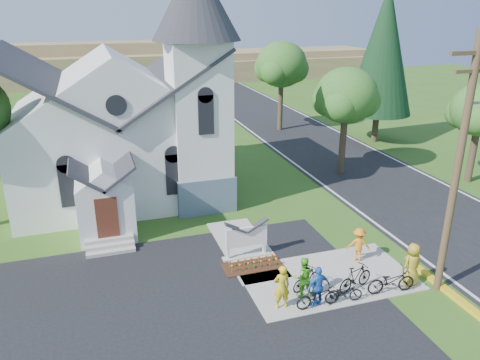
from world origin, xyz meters
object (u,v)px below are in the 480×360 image
object	(u,v)px
church_sign	(247,237)
cyclist_1	(303,277)
cyclist_3	(359,244)
bike_1	(306,279)
bike_3	(355,278)
bike_4	(391,281)
cyclist_2	(318,286)
cyclist_0	(282,287)
utility_pole	(460,161)
bike_0	(343,293)
cyclist_4	(412,264)
bike_2	(318,296)

from	to	relation	value
church_sign	cyclist_1	size ratio (longest dim) A/B	1.33
church_sign	cyclist_3	world-z (taller)	church_sign
bike_1	bike_3	size ratio (longest dim) A/B	0.85
bike_4	cyclist_2	bearing A→B (deg)	93.67
cyclist_0	cyclist_1	world-z (taller)	cyclist_0
bike_3	church_sign	bearing A→B (deg)	24.03
cyclist_0	bike_1	world-z (taller)	cyclist_0
utility_pole	bike_0	distance (m)	6.47
cyclist_1	cyclist_4	xyz separation A→B (m)	(4.52, -0.60, 0.08)
utility_pole	bike_3	bearing A→B (deg)	164.42
church_sign	cyclist_1	xyz separation A→B (m)	(1.10, -3.53, -0.15)
cyclist_2	bike_2	world-z (taller)	cyclist_2
bike_3	cyclist_4	bearing A→B (deg)	-115.09
cyclist_0	bike_3	size ratio (longest dim) A/B	1.00
cyclist_1	bike_4	distance (m)	3.52
bike_2	bike_0	bearing A→B (deg)	-91.98
cyclist_0	utility_pole	bearing A→B (deg)	176.35
bike_2	utility_pole	bearing A→B (deg)	-94.06
bike_2	cyclist_3	bearing A→B (deg)	-52.09
bike_0	cyclist_2	world-z (taller)	cyclist_2
bike_2	bike_4	world-z (taller)	bike_4
utility_pole	cyclist_4	bearing A→B (deg)	148.40
cyclist_2	cyclist_3	distance (m)	4.07
bike_4	bike_0	bearing A→B (deg)	95.87
cyclist_2	bike_2	distance (m)	0.37
cyclist_2	bike_3	size ratio (longest dim) A/B	0.93
bike_3	cyclist_0	bearing A→B (deg)	76.30
cyclist_0	bike_0	xyz separation A→B (m)	(2.37, -0.43, -0.49)
church_sign	cyclist_2	xyz separation A→B (m)	(1.37, -4.28, -0.15)
cyclist_4	bike_3	bearing A→B (deg)	-15.60
cyclist_1	cyclist_2	world-z (taller)	cyclist_2
utility_pole	cyclist_0	distance (m)	7.95
cyclist_3	cyclist_2	bearing A→B (deg)	62.14
utility_pole	cyclist_1	xyz separation A→B (m)	(-5.46, 1.17, -4.53)
bike_3	bike_4	size ratio (longest dim) A/B	0.90
church_sign	cyclist_3	bearing A→B (deg)	-21.48
bike_1	bike_3	xyz separation A→B (m)	(1.82, -0.64, 0.08)
utility_pole	bike_2	bearing A→B (deg)	176.40
church_sign	bike_4	size ratio (longest dim) A/B	1.12
utility_pole	cyclist_3	distance (m)	5.76
cyclist_0	bike_0	bearing A→B (deg)	172.39
cyclist_2	bike_4	bearing A→B (deg)	166.93
utility_pole	church_sign	bearing A→B (deg)	144.40
cyclist_0	bike_4	world-z (taller)	cyclist_0
cyclist_1	cyclist_3	size ratio (longest dim) A/B	1.06
bike_1	cyclist_4	size ratio (longest dim) A/B	0.83
church_sign	bike_3	world-z (taller)	church_sign
bike_1	cyclist_2	xyz separation A→B (m)	(-0.09, -1.14, 0.37)
cyclist_0	bike_2	world-z (taller)	cyclist_0
church_sign	cyclist_0	xyz separation A→B (m)	(0.03, -3.97, -0.09)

